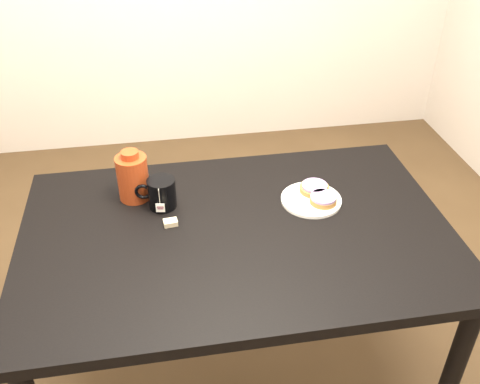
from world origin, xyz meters
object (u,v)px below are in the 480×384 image
Objects in this scene: bagel_back at (314,188)px; bagel_package at (133,177)px; plate at (311,199)px; teabag_pouch at (171,223)px; bagel_front at (323,199)px; mug at (161,193)px; table at (237,249)px.

bagel_back is 0.64m from bagel_package.
teabag_pouch reaches higher than plate.
bagel_front is at bearing -40.91° from plate.
bagel_front is at bearing 2.61° from teabag_pouch.
bagel_package reaches higher than mug.
bagel_package is (-0.61, 0.13, 0.08)m from plate.
mug is at bearing 171.00° from bagel_front.
table is 6.65× the size of plate.
bagel_back is 1.13× the size of bagel_front.
table is at bearing -152.76° from bagel_back.
bagel_back reaches higher than teabag_pouch.
bagel_front is (0.32, 0.08, 0.11)m from table.
bagel_package is (-0.09, 0.07, 0.03)m from mug.
table is 13.03× the size of bagel_back.
bagel_back is at bearing 27.24° from table.
bagel_package is at bearing 166.32° from bagel_front.
bagel_front is at bearing 1.30° from mug.
bagel_back is at bearing 98.32° from bagel_front.
bagel_front is at bearing -13.68° from bagel_package.
bagel_back is at bearing 8.72° from mug.
plate is at bearing 139.09° from bagel_front.
bagel_front is 0.51× the size of bagel_package.
plate is 0.05m from bagel_front.
plate is 0.50m from teabag_pouch.
bagel_package is at bearing 122.29° from teabag_pouch.
teabag_pouch is (-0.52, -0.10, -0.02)m from bagel_back.
mug is 0.12m from teabag_pouch.
bagel_back and bagel_front have the same top height.
bagel_back is 0.52m from teabag_pouch.
mug reaches higher than table.
plate is 1.42× the size of mug.
plate is 4.68× the size of teabag_pouch.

